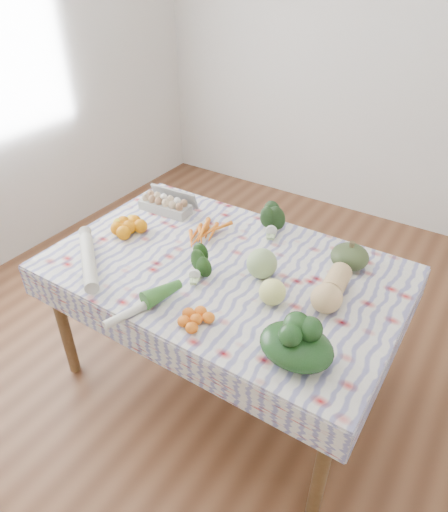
{
  "coord_description": "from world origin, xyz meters",
  "views": [
    {
      "loc": [
        0.95,
        -1.47,
        2.05
      ],
      "look_at": [
        0.0,
        0.0,
        0.82
      ],
      "focal_mm": 32.0,
      "sensor_mm": 36.0,
      "label": 1
    }
  ],
  "objects": [
    {
      "name": "cabbage",
      "position": [
        0.19,
        0.03,
        0.83
      ],
      "size": [
        0.17,
        0.17,
        0.14
      ],
      "primitive_type": "sphere",
      "rotation": [
        0.0,
        0.0,
        0.23
      ],
      "color": "#9ABC74",
      "rests_on": "tablecloth"
    },
    {
      "name": "egg_carton",
      "position": [
        -0.57,
        0.26,
        0.8
      ],
      "size": [
        0.31,
        0.14,
        0.08
      ],
      "primitive_type": "cube",
      "rotation": [
        0.0,
        0.0,
        0.06
      ],
      "color": "#AAAAA5",
      "rests_on": "tablecloth"
    },
    {
      "name": "spinach_bag",
      "position": [
        0.54,
        -0.34,
        0.82
      ],
      "size": [
        0.34,
        0.31,
        0.12
      ],
      "primitive_type": "ellipsoid",
      "rotation": [
        0.0,
        0.0,
        -0.38
      ],
      "color": "#153414",
      "rests_on": "tablecloth"
    },
    {
      "name": "carrot_bunch",
      "position": [
        -0.21,
        0.16,
        0.78
      ],
      "size": [
        0.23,
        0.21,
        0.04
      ],
      "primitive_type": "cube",
      "rotation": [
        0.0,
        0.0,
        0.08
      ],
      "color": "orange",
      "rests_on": "tablecloth"
    },
    {
      "name": "orange_cluster",
      "position": [
        -0.58,
        -0.02,
        0.8
      ],
      "size": [
        0.29,
        0.29,
        0.08
      ],
      "primitive_type": "cube",
      "rotation": [
        0.0,
        0.0,
        -0.27
      ],
      "color": "orange",
      "rests_on": "tablecloth"
    },
    {
      "name": "dining_table",
      "position": [
        0.0,
        0.0,
        0.68
      ],
      "size": [
        1.6,
        1.0,
        0.75
      ],
      "color": "brown",
      "rests_on": "ground"
    },
    {
      "name": "tablecloth",
      "position": [
        0.0,
        0.0,
        0.76
      ],
      "size": [
        1.66,
        1.06,
        0.01
      ],
      "primitive_type": "cube",
      "color": "silver",
      "rests_on": "dining_table"
    },
    {
      "name": "kale_bunch",
      "position": [
        0.05,
        0.39,
        0.83
      ],
      "size": [
        0.2,
        0.19,
        0.14
      ],
      "primitive_type": "ellipsoid",
      "rotation": [
        0.0,
        0.0,
        0.38
      ],
      "color": "#193214",
      "rests_on": "tablecloth"
    },
    {
      "name": "broccoli",
      "position": [
        -0.07,
        -0.13,
        0.81
      ],
      "size": [
        0.18,
        0.18,
        0.1
      ],
      "primitive_type": "ellipsoid",
      "rotation": [
        0.0,
        0.0,
        0.55
      ],
      "color": "#1E4415",
      "rests_on": "tablecloth"
    },
    {
      "name": "ground",
      "position": [
        0.0,
        0.0,
        0.0
      ],
      "size": [
        4.5,
        4.5,
        0.0
      ],
      "primitive_type": "plane",
      "color": "brown",
      "rests_on": "ground"
    },
    {
      "name": "wall_back",
      "position": [
        0.0,
        2.25,
        1.4
      ],
      "size": [
        4.0,
        0.04,
        2.8
      ],
      "primitive_type": "cube",
      "color": "white",
      "rests_on": "ground"
    },
    {
      "name": "grapefruit",
      "position": [
        0.32,
        -0.11,
        0.82
      ],
      "size": [
        0.12,
        0.12,
        0.12
      ],
      "primitive_type": "sphere",
      "rotation": [
        0.0,
        0.0,
        -0.08
      ],
      "color": "#E7EC7B",
      "rests_on": "tablecloth"
    },
    {
      "name": "butternut_squash",
      "position": [
        0.52,
        0.05,
        0.83
      ],
      "size": [
        0.16,
        0.3,
        0.13
      ],
      "primitive_type": "ellipsoid",
      "rotation": [
        0.0,
        0.0,
        0.09
      ],
      "color": "tan",
      "rests_on": "tablecloth"
    },
    {
      "name": "daikon",
      "position": [
        -0.53,
        -0.35,
        0.79
      ],
      "size": [
        0.39,
        0.34,
        0.06
      ],
      "primitive_type": "cylinder",
      "rotation": [
        1.57,
        0.0,
        0.88
      ],
      "color": "beige",
      "rests_on": "tablecloth"
    },
    {
      "name": "kabocha_squash",
      "position": [
        0.5,
        0.32,
        0.82
      ],
      "size": [
        0.22,
        0.22,
        0.12
      ],
      "primitive_type": "ellipsoid",
      "rotation": [
        0.0,
        0.0,
        -0.32
      ],
      "color": "#394A25",
      "rests_on": "tablecloth"
    },
    {
      "name": "mandarin_cluster",
      "position": [
        0.12,
        -0.39,
        0.79
      ],
      "size": [
        0.21,
        0.21,
        0.05
      ],
      "primitive_type": "cube",
      "rotation": [
        0.0,
        0.0,
        -0.26
      ],
      "color": "orange",
      "rests_on": "tablecloth"
    },
    {
      "name": "leek",
      "position": [
        -0.12,
        -0.45,
        0.78
      ],
      "size": [
        0.14,
        0.36,
        0.04
      ],
      "primitive_type": "cylinder",
      "rotation": [
        1.57,
        0.0,
        -0.29
      ],
      "color": "silver",
      "rests_on": "tablecloth"
    }
  ]
}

